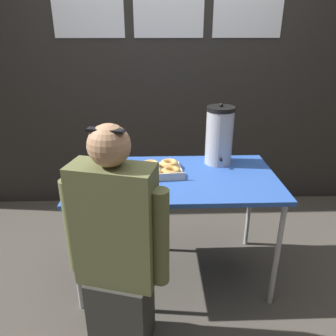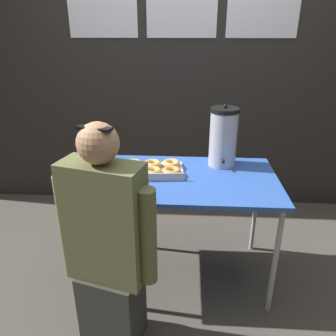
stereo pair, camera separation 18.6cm
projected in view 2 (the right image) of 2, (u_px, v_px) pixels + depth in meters
The scene contains 7 objects.
ground_plane at pixel (174, 272), 2.40m from camera, with size 12.00×12.00×0.00m, color #4C473F.
back_wall at pixel (181, 75), 2.96m from camera, with size 6.00×0.11×2.49m.
folding_table at pixel (175, 184), 2.12m from camera, with size 1.31×0.72×0.77m.
donut_box at pixel (152, 169), 2.15m from camera, with size 0.43×0.31×0.05m.
coffee_urn at pixel (223, 137), 2.20m from camera, with size 0.19×0.22×0.42m.
cell_phone at pixel (85, 186), 1.97m from camera, with size 0.12×0.15×0.01m.
person_seated at pixel (107, 248), 1.67m from camera, with size 0.52×0.30×1.27m.
Camera 2 is at (0.07, -1.90, 1.65)m, focal length 35.00 mm.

